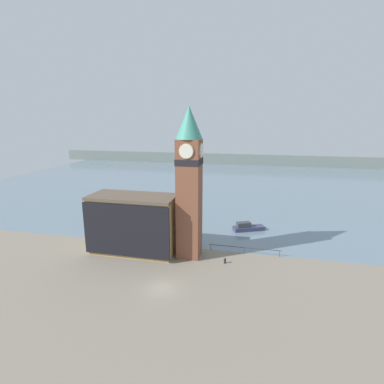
{
  "coord_description": "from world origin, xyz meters",
  "views": [
    {
      "loc": [
        11.36,
        -32.47,
        20.91
      ],
      "look_at": [
        2.24,
        7.61,
        10.99
      ],
      "focal_mm": 28.0,
      "sensor_mm": 36.0,
      "label": 1
    }
  ],
  "objects_px": {
    "pier_building": "(133,224)",
    "clock_tower": "(189,180)",
    "mooring_bollard_near": "(225,260)",
    "boat_near": "(247,227)"
  },
  "relations": [
    {
      "from": "clock_tower",
      "to": "pier_building",
      "type": "xyz_separation_m",
      "value": [
        -9.07,
        -0.55,
        -7.43
      ]
    },
    {
      "from": "pier_building",
      "to": "boat_near",
      "type": "bearing_deg",
      "value": 38.3
    },
    {
      "from": "pier_building",
      "to": "clock_tower",
      "type": "bearing_deg",
      "value": 3.5
    },
    {
      "from": "pier_building",
      "to": "mooring_bollard_near",
      "type": "bearing_deg",
      "value": -3.46
    },
    {
      "from": "pier_building",
      "to": "mooring_bollard_near",
      "type": "relative_size",
      "value": 16.86
    },
    {
      "from": "mooring_bollard_near",
      "to": "clock_tower",
      "type": "bearing_deg",
      "value": 165.94
    },
    {
      "from": "boat_near",
      "to": "mooring_bollard_near",
      "type": "distance_m",
      "value": 14.96
    },
    {
      "from": "clock_tower",
      "to": "pier_building",
      "type": "bearing_deg",
      "value": -176.5
    },
    {
      "from": "pier_building",
      "to": "boat_near",
      "type": "xyz_separation_m",
      "value": [
        17.51,
        13.83,
        -4.12
      ]
    },
    {
      "from": "boat_near",
      "to": "mooring_bollard_near",
      "type": "relative_size",
      "value": 7.67
    }
  ]
}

